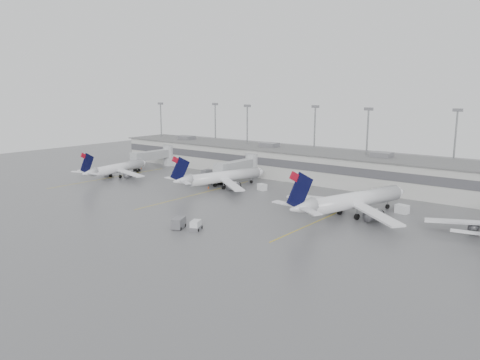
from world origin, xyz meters
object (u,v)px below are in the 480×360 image
Objects in this scene: jet_mid_left at (221,177)px; jet_mid_right at (351,200)px; jet_far_left at (116,168)px; baggage_tug at (196,226)px.

jet_mid_right reaches higher than jet_mid_left.
jet_far_left is 8.35× the size of baggage_tug.
baggage_tug is at bearing -107.34° from jet_mid_right.
jet_mid_right is (38.74, -5.15, 0.41)m from jet_mid_left.
baggage_tug is (54.20, -23.53, -2.02)m from jet_far_left.
jet_far_left is at bearing 132.91° from baggage_tug.
jet_mid_left is 39.08m from jet_mid_right.
jet_far_left reaches higher than baggage_tug.
jet_far_left is 34.44m from jet_mid_left.
jet_mid_left is (33.62, 7.50, 0.24)m from jet_far_left.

